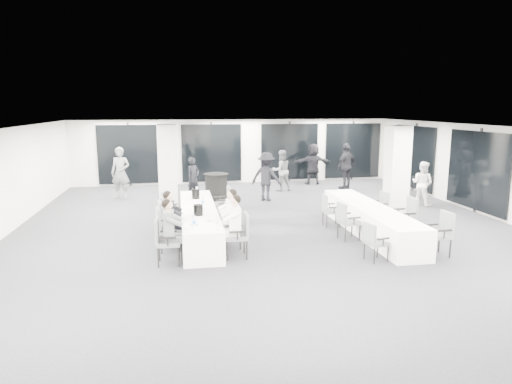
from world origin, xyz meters
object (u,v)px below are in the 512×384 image
Objects in this scene: chair_main_right_second at (236,227)px; standing_guest_e at (403,172)px; chair_main_left_near at (164,238)px; chair_side_left_far at (329,208)px; chair_main_left_mid at (166,218)px; chair_main_left_far at (168,206)px; chair_side_right_mid at (407,214)px; ice_bucket_far at (196,194)px; banquet_table_main at (199,222)px; standing_guest_d at (346,163)px; chair_main_right_mid at (232,216)px; chair_side_left_mid at (346,219)px; chair_side_left_near at (374,240)px; chair_side_right_near at (441,231)px; banquet_table_side at (370,220)px; standing_guest_h at (423,181)px; chair_side_right_far at (380,205)px; standing_guest_g at (120,169)px; chair_main_left_second at (165,226)px; chair_main_right_fourth at (228,208)px; chair_main_right_near at (240,232)px; standing_guest_a at (193,175)px; chair_main_left_fourth at (167,212)px; standing_guest_f at (313,161)px; chair_main_right_far at (224,201)px; standing_guest_b at (281,168)px; cocktail_table at (216,191)px; ice_bucket_near at (198,210)px; standing_guest_c at (266,174)px.

standing_guest_e is (6.80, 4.84, 0.49)m from chair_main_right_second.
chair_main_left_near is 5.15m from chair_side_left_far.
chair_main_left_mid is 1.14× the size of chair_main_left_far.
chair_side_right_mid reaches higher than ice_bucket_far.
standing_guest_d is (6.31, 5.94, 0.69)m from banquet_table_main.
chair_main_right_mid is (1.67, -0.03, -0.01)m from chair_main_left_mid.
chair_side_left_mid is at bearing 104.94° from chair_main_left_near.
chair_side_left_near is 0.84× the size of chair_side_right_near.
chair_side_left_far is 3.56× the size of ice_bucket_far.
chair_main_left_mid is 0.99× the size of chair_side_right_near.
banquet_table_side is 2.91× the size of standing_guest_h.
standing_guest_h reaches higher than chair_side_right_far.
chair_main_left_mid is at bearing -12.23° from chair_main_left_far.
banquet_table_side is at bearing 110.21° from chair_side_left_mid.
chair_side_right_near is 5.64m from standing_guest_h.
banquet_table_side is at bearing 56.44° from chair_main_left_far.
standing_guest_e is 7.79× the size of ice_bucket_far.
standing_guest_g is at bearing 115.19° from banquet_table_main.
standing_guest_g is at bearing -174.84° from chair_main_left_second.
chair_main_right_fourth is 0.50× the size of standing_guest_e.
chair_main_right_mid is at bearing 138.91° from chair_main_left_near.
standing_guest_a reaches higher than chair_main_right_near.
standing_guest_h reaches higher than chair_main_left_mid.
chair_side_right_near is at bearing -119.59° from chair_main_right_fourth.
chair_main_left_fourth is (-5.36, 1.13, 0.18)m from banquet_table_side.
standing_guest_g reaches higher than standing_guest_f.
standing_guest_e reaches higher than chair_main_right_mid.
chair_main_right_fourth is (1.67, 0.87, -0.01)m from chair_main_left_mid.
chair_main_right_far is at bearing 128.21° from chair_main_left_mid.
chair_main_left_fourth is at bearing -144.83° from standing_guest_a.
standing_guest_a is at bearing 167.35° from chair_main_left_fourth.
standing_guest_b reaches higher than chair_main_left_near.
chair_side_right_near is 0.60× the size of standing_guest_h.
standing_guest_d is at bearing 149.88° from chair_side_left_near.
cocktail_table is 2.17m from ice_bucket_far.
standing_guest_d is 8.13× the size of ice_bucket_near.
chair_main_right_far is 3.55m from standing_guest_a.
chair_side_right_far is at bearing -105.61° from chair_main_right_far.
chair_side_right_near is (4.53, -2.29, 0.02)m from chair_main_right_mid.
chair_side_left_far is 3.36m from chair_side_right_near.
chair_main_left_second is 1.20× the size of chair_side_left_near.
chair_main_left_far is at bearing -127.14° from chair_side_left_mid.
chair_main_left_second is 1.02× the size of chair_main_right_far.
chair_side_left_mid is at bearing -135.44° from chair_main_right_far.
chair_main_right_mid is 4.81m from standing_guest_c.
chair_main_left_far is at bearing 108.30° from ice_bucket_near.
cocktail_table is at bearing 36.87° from chair_side_right_near.
chair_side_right_near is at bearing -51.60° from cocktail_table.
standing_guest_b is (3.58, 5.98, 0.56)m from banquet_table_main.
banquet_table_main is 1.45m from chair_main_left_second.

